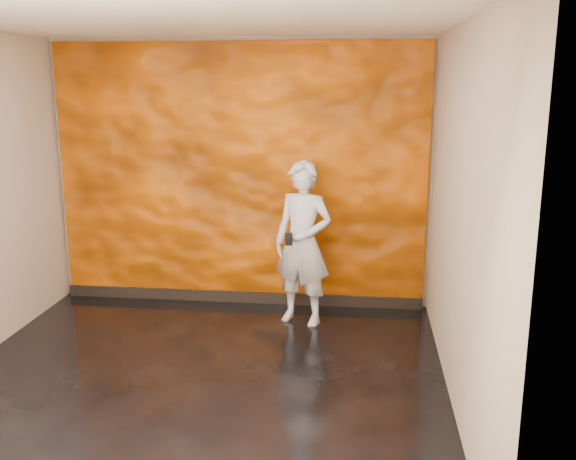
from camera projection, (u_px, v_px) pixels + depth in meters
name	position (u px, v px, depth m)	size (l,w,h in m)	color
room	(190.00, 213.00, 4.84)	(4.02, 4.02, 2.81)	black
feature_wall	(240.00, 177.00, 6.74)	(3.90, 0.06, 2.75)	#F86700
baseboard	(241.00, 297.00, 7.00)	(3.90, 0.04, 0.12)	black
man	(303.00, 244.00, 6.28)	(0.59, 0.39, 1.62)	#A4A9B4
phone	(289.00, 239.00, 6.03)	(0.07, 0.01, 0.13)	black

